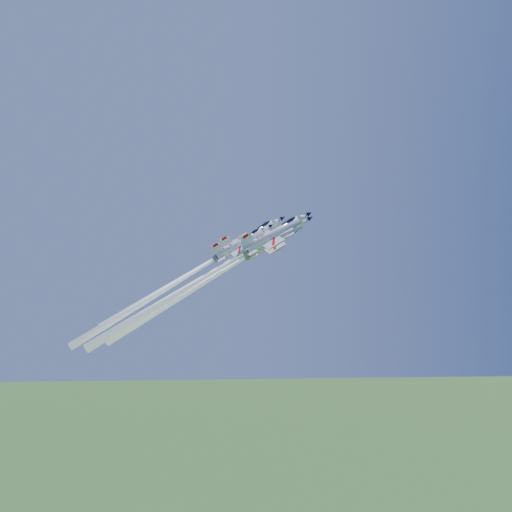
{
  "coord_description": "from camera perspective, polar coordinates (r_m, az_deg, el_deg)",
  "views": [
    {
      "loc": [
        -7.98,
        -121.95,
        73.69
      ],
      "look_at": [
        0.0,
        0.0,
        78.63
      ],
      "focal_mm": 40.0,
      "sensor_mm": 36.0,
      "label": 1
    }
  ],
  "objects": [
    {
      "name": "jet_lead",
      "position": [
        122.96,
        -3.81,
        -1.8
      ],
      "size": [
        38.87,
        14.58,
        33.61
      ],
      "rotation": [
        0.57,
        0.28,
        -1.31
      ],
      "color": "white"
    },
    {
      "name": "jet_slot",
      "position": [
        118.67,
        -7.6,
        -2.43
      ],
      "size": [
        35.75,
        14.02,
        31.41
      ],
      "rotation": [
        0.57,
        0.28,
        -1.31
      ],
      "color": "white"
    },
    {
      "name": "jet_right",
      "position": [
        116.76,
        -4.77,
        -1.85
      ],
      "size": [
        39.82,
        15.39,
        34.8
      ],
      "rotation": [
        0.57,
        0.28,
        -1.31
      ],
      "color": "white"
    },
    {
      "name": "jet_left",
      "position": [
        126.12,
        -5.61,
        -1.16
      ],
      "size": [
        35.53,
        13.16,
        30.58
      ],
      "rotation": [
        0.57,
        0.28,
        -1.31
      ],
      "color": "white"
    }
  ]
}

